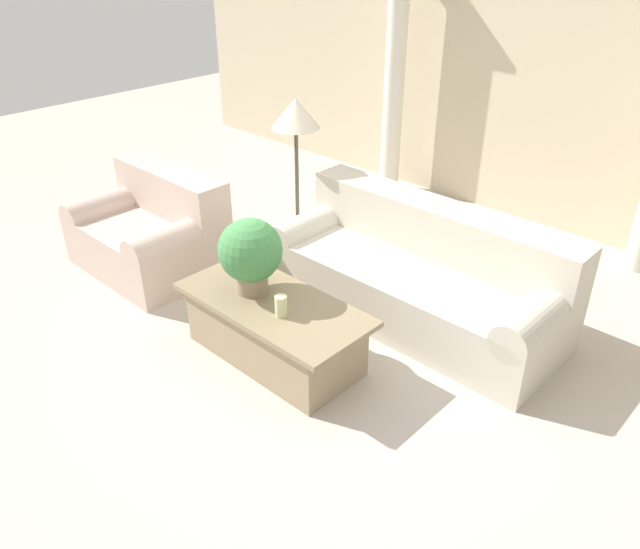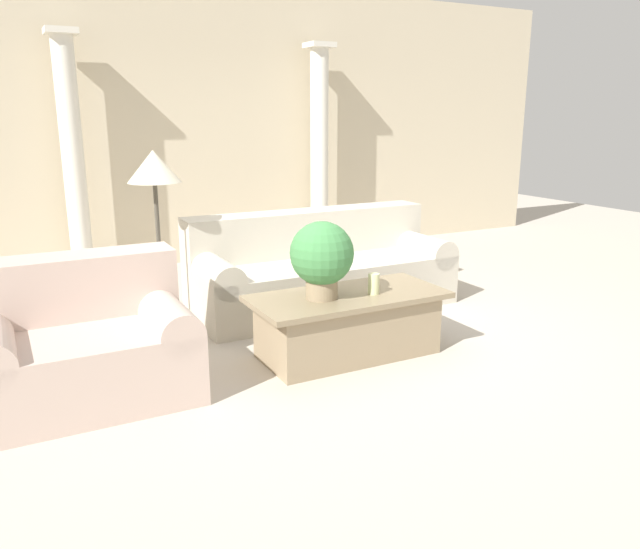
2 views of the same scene
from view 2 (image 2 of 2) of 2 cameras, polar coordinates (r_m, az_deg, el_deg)
ground_plane at (r=5.10m, az=1.21°, el=-5.50°), size 16.00×16.00×0.00m
wall_back at (r=7.63m, az=-10.25°, el=13.23°), size 10.00×0.06×3.20m
sofa_long at (r=5.77m, az=-0.03°, el=0.47°), size 2.38×0.94×0.86m
loveseat at (r=4.22m, az=-20.92°, el=-5.77°), size 1.30×0.94×0.86m
coffee_table at (r=4.62m, az=2.56°, el=-4.53°), size 1.44×0.67×0.47m
potted_plant at (r=4.37m, az=0.17°, el=1.71°), size 0.45×0.45×0.55m
pillar_candle at (r=4.55m, az=4.94°, el=-0.85°), size 0.08×0.08×0.15m
floor_lamp at (r=5.21m, az=-14.92°, el=8.75°), size 0.43×0.43×1.47m
column_left at (r=7.01m, az=-21.66°, el=9.95°), size 0.31×0.31×2.56m
column_right at (r=7.86m, az=-0.05°, el=11.35°), size 0.31×0.31×2.56m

